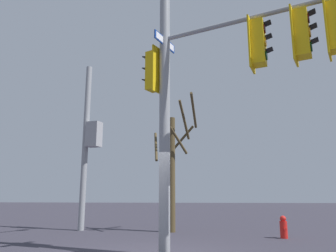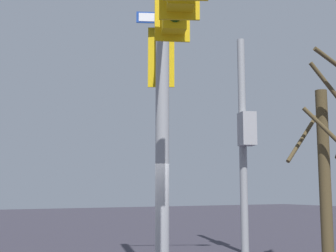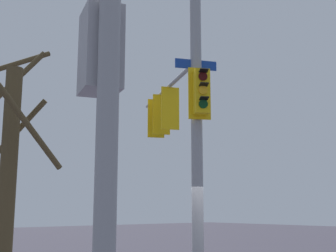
% 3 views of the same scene
% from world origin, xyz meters
% --- Properties ---
extents(main_signal_pole_assembly, '(5.07, 5.52, 9.67)m').
position_xyz_m(main_signal_pole_assembly, '(0.23, 1.39, 5.11)').
color(main_signal_pole_assembly, gray).
rests_on(main_signal_pole_assembly, ground).
extents(secondary_pole_assembly, '(0.60, 0.85, 6.95)m').
position_xyz_m(secondary_pole_assembly, '(-5.01, -3.25, 3.63)').
color(secondary_pole_assembly, gray).
rests_on(secondary_pole_assembly, ground).
extents(bare_tree_behind_pole, '(2.01, 1.84, 5.29)m').
position_xyz_m(bare_tree_behind_pole, '(-4.77, 0.32, 2.58)').
color(bare_tree_behind_pole, '#4C3E25').
rests_on(bare_tree_behind_pole, ground).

